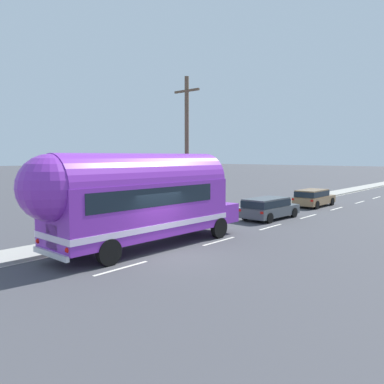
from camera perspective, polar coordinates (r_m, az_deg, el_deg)
ground_plane at (r=15.82m, az=-3.53°, el=-9.35°), size 300.00×300.00×0.00m
lane_markings at (r=27.73m, az=12.21°, el=-3.08°), size 3.54×80.00×0.01m
sidewalk_slab at (r=26.11m, az=4.97°, el=-3.34°), size 1.99×90.00×0.15m
utility_pole at (r=22.24m, az=-0.78°, el=6.41°), size 1.80×0.24×8.50m
painted_bus at (r=16.56m, az=-8.20°, el=-0.62°), size 2.78×11.05×4.12m
car_lead at (r=24.95m, az=11.23°, el=-2.16°), size 2.07×4.52×1.37m
car_second at (r=32.03m, az=17.51°, el=-0.69°), size 1.90×4.43×1.37m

